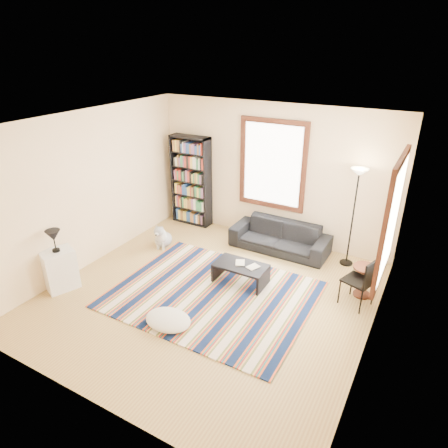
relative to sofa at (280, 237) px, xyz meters
The scene contains 21 objects.
floor 2.12m from the sofa, 101.22° to the right, with size 5.00×5.00×0.10m, color tan.
ceiling 3.31m from the sofa, 101.22° to the right, with size 5.00×5.00×0.10m, color white.
wall_back 1.29m from the sofa, 129.12° to the left, with size 5.00×0.10×2.80m, color #FFDCAB.
wall_front 4.75m from the sofa, 95.05° to the right, with size 5.00×0.10×2.80m, color #FFDCAB.
wall_left 3.77m from the sofa, 145.26° to the right, with size 0.10×5.00×2.80m, color #FFDCAB.
wall_right 3.17m from the sofa, 43.73° to the right, with size 0.10×5.00×2.80m, color #FFDCAB.
window_back 1.44m from the sofa, 134.08° to the left, with size 1.20×0.06×1.60m, color white.
window_right 2.75m from the sofa, 31.21° to the right, with size 0.06×1.20×1.60m, color white.
rug 2.06m from the sofa, 100.30° to the right, with size 3.17×2.54×0.02m, color #0C1A3D.
sofa is the anchor object (origin of this frame).
bookshelf 2.38m from the sofa, behind, with size 0.90×0.30×2.00m, color black.
coffee_table 1.46m from the sofa, 95.14° to the right, with size 0.90×0.50×0.36m, color black.
book_a 1.48m from the sofa, 99.01° to the right, with size 0.21×0.15×0.02m, color beige.
book_b 1.41m from the sofa, 89.22° to the right, with size 0.15×0.21×0.02m, color beige.
floor_cushion 3.05m from the sofa, 100.39° to the right, with size 0.72×0.54×0.18m, color silver.
floor_lamp 1.47m from the sofa, ahead, with size 0.30×0.30×1.86m, color black, non-canonical shape.
side_table 1.97m from the sofa, 24.37° to the right, with size 0.40×0.40×0.54m, color #411F10.
folding_chair 2.07m from the sofa, 32.46° to the right, with size 0.42×0.40×0.86m, color black.
white_cabinet 4.09m from the sofa, 131.44° to the right, with size 0.38×0.50×0.70m, color white.
table_lamp 4.13m from the sofa, 131.44° to the right, with size 0.24×0.24×0.38m, color black, non-canonical shape.
dog 2.35m from the sofa, 154.25° to the right, with size 0.37×0.51×0.51m, color #B5B5B5, non-canonical shape.
Camera 1 is at (2.89, -4.68, 3.85)m, focal length 32.00 mm.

